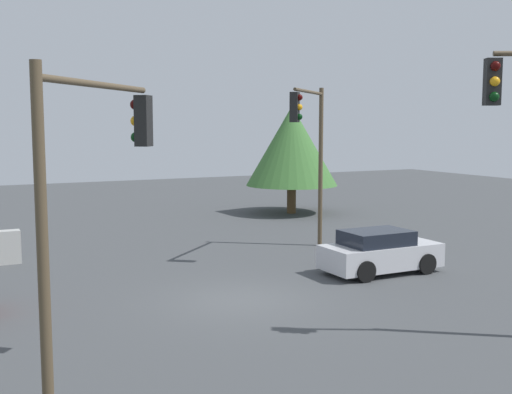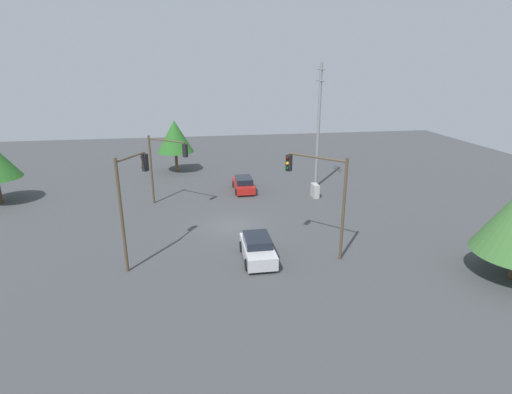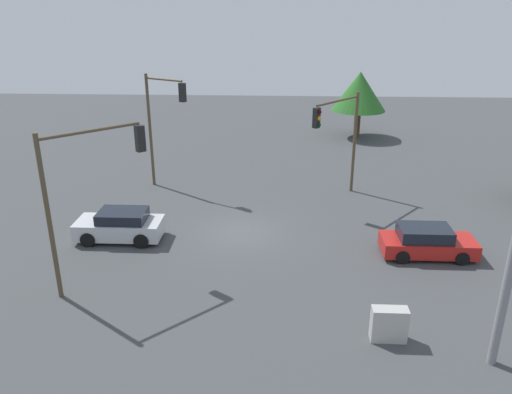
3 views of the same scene
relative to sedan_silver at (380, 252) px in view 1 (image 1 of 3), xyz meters
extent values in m
plane|color=#424447|center=(5.69, 0.99, -0.72)|extent=(80.00, 80.00, 0.00)
cube|color=silver|center=(-0.04, 0.00, -0.13)|extent=(4.06, 1.79, 0.79)
cube|color=black|center=(0.16, 0.00, 0.52)|extent=(2.23, 1.58, 0.49)
cylinder|color=black|center=(-1.30, -0.85, -0.37)|extent=(0.70, 0.22, 0.70)
cylinder|color=black|center=(-1.30, 0.85, -0.37)|extent=(0.70, 0.22, 0.70)
cylinder|color=black|center=(1.22, -0.85, -0.37)|extent=(0.70, 0.22, 0.70)
cylinder|color=black|center=(1.22, 0.85, -0.37)|extent=(0.70, 0.22, 0.70)
cylinder|color=brown|center=(-0.83, -5.11, 2.54)|extent=(0.18, 0.18, 6.50)
cylinder|color=brown|center=(0.59, -3.74, 5.54)|extent=(2.92, 2.84, 0.12)
cube|color=black|center=(2.01, -2.36, 4.91)|extent=(0.44, 0.44, 1.05)
sphere|color=#360503|center=(1.89, -2.23, 5.25)|extent=(0.22, 0.22, 0.22)
sphere|color=orange|center=(1.89, -2.23, 4.91)|extent=(0.22, 0.22, 0.22)
sphere|color=black|center=(1.89, -2.23, 4.58)|extent=(0.22, 0.22, 0.22)
cylinder|color=brown|center=(11.96, 7.29, 2.28)|extent=(0.18, 0.18, 5.99)
cylinder|color=brown|center=(10.71, 5.79, 5.02)|extent=(2.60, 3.07, 0.12)
cube|color=black|center=(9.46, 4.30, 4.39)|extent=(0.43, 0.44, 1.05)
sphere|color=#360503|center=(9.59, 4.19, 4.73)|extent=(0.22, 0.22, 0.22)
sphere|color=orange|center=(9.59, 4.19, 4.39)|extent=(0.22, 0.22, 0.22)
sphere|color=black|center=(9.59, 4.19, 4.06)|extent=(0.22, 0.22, 0.22)
cube|color=black|center=(2.06, 6.58, 5.27)|extent=(0.43, 0.41, 1.05)
sphere|color=#360503|center=(2.14, 6.73, 5.61)|extent=(0.22, 0.22, 0.22)
sphere|color=orange|center=(2.14, 6.73, 5.27)|extent=(0.22, 0.22, 0.22)
sphere|color=black|center=(2.14, 6.73, 4.93)|extent=(0.22, 0.22, 0.22)
cube|color=#B2B2AD|center=(11.33, -7.21, -0.11)|extent=(1.20, 0.50, 1.22)
cylinder|color=brown|center=(-4.61, -14.12, 0.08)|extent=(0.51, 0.51, 1.59)
cone|color=#3D7033|center=(-4.61, -14.12, 3.10)|extent=(5.16, 5.16, 4.46)
camera|label=1|loc=(13.34, 17.26, 4.34)|focal=45.00mm
camera|label=2|loc=(-22.26, 3.69, 10.94)|focal=28.00mm
camera|label=3|loc=(7.56, -21.43, 9.89)|focal=35.00mm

